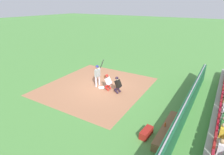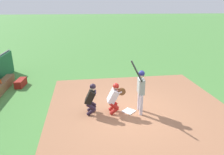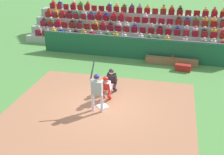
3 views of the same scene
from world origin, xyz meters
name	(u,v)px [view 2 (image 2 of 3)]	position (x,y,z in m)	size (l,w,h in m)	color
ground_plane	(129,111)	(0.00, 0.00, 0.00)	(160.00, 160.00, 0.00)	#4C893E
infield_dirt_patch	(141,111)	(0.00, 0.50, 0.00)	(8.18, 7.54, 0.01)	#A36C4B
home_plate_marker	(129,111)	(0.00, 0.00, 0.02)	(0.44, 0.44, 0.02)	white
batter_at_plate	(141,87)	(0.12, 0.42, 1.10)	(0.60, 0.62, 2.24)	silver
catcher_crouching	(114,96)	(0.02, -0.60, 0.71)	(0.47, 0.72, 1.28)	red
home_plate_umpire	(91,97)	(-0.02, -1.50, 0.70)	(0.48, 0.49, 1.28)	#291A2B
dugout_bench	(0,88)	(-2.63, -5.93, 0.22)	(3.15, 0.40, 0.44)	brown
water_bottle_on_bench	(1,82)	(-2.68, -5.88, 0.54)	(0.07, 0.07, 0.21)	#D04C1B
equipment_duffel_bag	(21,83)	(-3.35, -5.17, 0.19)	(0.90, 0.36, 0.38)	maroon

